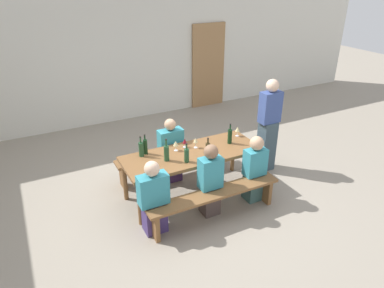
# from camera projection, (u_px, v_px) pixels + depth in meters

# --- Properties ---
(ground_plane) EXTENTS (24.00, 24.00, 0.00)m
(ground_plane) POSITION_uv_depth(u_px,v_px,m) (192.00, 194.00, 5.76)
(ground_plane) COLOR gray
(back_wall) EXTENTS (14.00, 0.20, 3.20)m
(back_wall) POSITION_uv_depth(u_px,v_px,m) (118.00, 52.00, 7.98)
(back_wall) COLOR silver
(back_wall) RESTS_ON ground
(wooden_door) EXTENTS (0.90, 0.06, 2.10)m
(wooden_door) POSITION_uv_depth(u_px,v_px,m) (208.00, 66.00, 9.04)
(wooden_door) COLOR #9E7247
(wooden_door) RESTS_ON ground
(tasting_table) EXTENTS (2.14, 0.81, 0.75)m
(tasting_table) POSITION_uv_depth(u_px,v_px,m) (192.00, 157.00, 5.46)
(tasting_table) COLOR brown
(tasting_table) RESTS_ON ground
(bench_near) EXTENTS (2.04, 0.30, 0.45)m
(bench_near) POSITION_uv_depth(u_px,v_px,m) (215.00, 198.00, 5.04)
(bench_near) COLOR brown
(bench_near) RESTS_ON ground
(bench_far) EXTENTS (2.04, 0.30, 0.45)m
(bench_far) POSITION_uv_depth(u_px,v_px,m) (174.00, 156.00, 6.16)
(bench_far) COLOR brown
(bench_far) RESTS_ON ground
(wine_bottle_0) EXTENTS (0.07, 0.07, 0.34)m
(wine_bottle_0) POSITION_uv_depth(u_px,v_px,m) (230.00, 136.00, 5.67)
(wine_bottle_0) COLOR #143319
(wine_bottle_0) RESTS_ON tasting_table
(wine_bottle_1) EXTENTS (0.08, 0.08, 0.35)m
(wine_bottle_1) POSITION_uv_depth(u_px,v_px,m) (166.00, 153.00, 5.15)
(wine_bottle_1) COLOR #234C2D
(wine_bottle_1) RESTS_ON tasting_table
(wine_bottle_2) EXTENTS (0.07, 0.07, 0.30)m
(wine_bottle_2) POSITION_uv_depth(u_px,v_px,m) (187.00, 155.00, 5.13)
(wine_bottle_2) COLOR #234C2D
(wine_bottle_2) RESTS_ON tasting_table
(wine_bottle_3) EXTENTS (0.07, 0.07, 0.32)m
(wine_bottle_3) POSITION_uv_depth(u_px,v_px,m) (141.00, 149.00, 5.28)
(wine_bottle_3) COLOR #234C2D
(wine_bottle_3) RESTS_ON tasting_table
(wine_bottle_4) EXTENTS (0.06, 0.06, 0.32)m
(wine_bottle_4) POSITION_uv_depth(u_px,v_px,m) (145.00, 146.00, 5.35)
(wine_bottle_4) COLOR #143319
(wine_bottle_4) RESTS_ON tasting_table
(wine_bottle_5) EXTENTS (0.07, 0.07, 0.31)m
(wine_bottle_5) POSITION_uv_depth(u_px,v_px,m) (208.00, 149.00, 5.27)
(wine_bottle_5) COLOR #332814
(wine_bottle_5) RESTS_ON tasting_table
(wine_glass_0) EXTENTS (0.08, 0.08, 0.17)m
(wine_glass_0) POSITION_uv_depth(u_px,v_px,m) (238.00, 129.00, 5.91)
(wine_glass_0) COLOR silver
(wine_glass_0) RESTS_ON tasting_table
(wine_glass_1) EXTENTS (0.07, 0.07, 0.15)m
(wine_glass_1) POSITION_uv_depth(u_px,v_px,m) (185.00, 141.00, 5.55)
(wine_glass_1) COLOR silver
(wine_glass_1) RESTS_ON tasting_table
(wine_glass_2) EXTENTS (0.07, 0.07, 0.17)m
(wine_glass_2) POSITION_uv_depth(u_px,v_px,m) (196.00, 141.00, 5.53)
(wine_glass_2) COLOR silver
(wine_glass_2) RESTS_ON tasting_table
(wine_glass_3) EXTENTS (0.08, 0.08, 0.17)m
(wine_glass_3) POSITION_uv_depth(u_px,v_px,m) (176.00, 144.00, 5.44)
(wine_glass_3) COLOR silver
(wine_glass_3) RESTS_ON tasting_table
(seated_guest_near_0) EXTENTS (0.40, 0.24, 1.09)m
(seated_guest_near_0) POSITION_uv_depth(u_px,v_px,m) (154.00, 199.00, 4.74)
(seated_guest_near_0) COLOR #3F2F66
(seated_guest_near_0) RESTS_ON ground
(seated_guest_near_1) EXTENTS (0.33, 0.24, 1.13)m
(seated_guest_near_1) POSITION_uv_depth(u_px,v_px,m) (210.00, 181.00, 5.08)
(seated_guest_near_1) COLOR #453733
(seated_guest_near_1) RESTS_ON ground
(seated_guest_near_2) EXTENTS (0.33, 0.24, 1.08)m
(seated_guest_near_2) POSITION_uv_depth(u_px,v_px,m) (254.00, 170.00, 5.41)
(seated_guest_near_2) COLOR #365854
(seated_guest_near_2) RESTS_ON ground
(seated_guest_far_0) EXTENTS (0.41, 0.24, 1.13)m
(seated_guest_far_0) POSITION_uv_depth(u_px,v_px,m) (171.00, 152.00, 5.92)
(seated_guest_far_0) COLOR #412752
(seated_guest_far_0) RESTS_ON ground
(standing_host) EXTENTS (0.36, 0.24, 1.67)m
(standing_host) POSITION_uv_depth(u_px,v_px,m) (268.00, 127.00, 6.14)
(standing_host) COLOR #394C57
(standing_host) RESTS_ON ground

